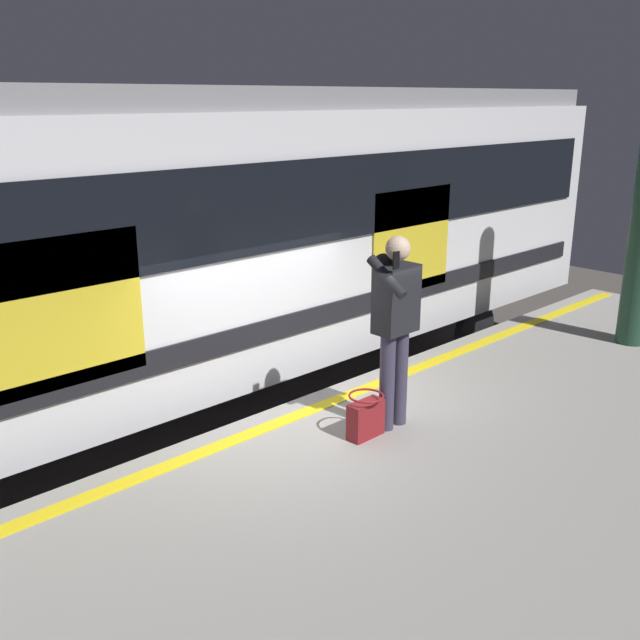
{
  "coord_description": "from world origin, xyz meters",
  "views": [
    {
      "loc": [
        4.29,
        5.03,
        3.92
      ],
      "look_at": [
        -0.2,
        0.3,
        1.88
      ],
      "focal_mm": 40.28,
      "sensor_mm": 36.0,
      "label": 1
    }
  ],
  "objects": [
    {
      "name": "passenger",
      "position": [
        -0.4,
        1.06,
        2.05
      ],
      "size": [
        0.57,
        0.55,
        1.79
      ],
      "color": "#383347",
      "rests_on": "platform"
    },
    {
      "name": "train_carriage",
      "position": [
        -0.28,
        -1.86,
        2.47
      ],
      "size": [
        12.73,
        2.74,
        3.86
      ],
      "color": "silver",
      "rests_on": "ground"
    },
    {
      "name": "track_rail_far",
      "position": [
        0.0,
        -2.58,
        0.08
      ],
      "size": [
        16.88,
        0.08,
        0.16
      ],
      "primitive_type": "cube",
      "color": "slate",
      "rests_on": "ground"
    },
    {
      "name": "ground_plane",
      "position": [
        0.0,
        0.0,
        0.0
      ],
      "size": [
        23.6,
        23.6,
        0.0
      ],
      "primitive_type": "plane",
      "color": "#4C4742"
    },
    {
      "name": "handbag",
      "position": [
        -0.05,
        1.06,
        1.18
      ],
      "size": [
        0.35,
        0.32,
        0.41
      ],
      "color": "maroon",
      "rests_on": "platform"
    },
    {
      "name": "track_rail_near",
      "position": [
        0.0,
        -1.15,
        0.08
      ],
      "size": [
        16.88,
        0.08,
        0.16
      ],
      "primitive_type": "cube",
      "color": "slate",
      "rests_on": "ground"
    },
    {
      "name": "safety_line",
      "position": [
        0.0,
        0.3,
        0.99
      ],
      "size": [
        12.72,
        0.16,
        0.01
      ],
      "primitive_type": "cube",
      "color": "yellow",
      "rests_on": "platform"
    },
    {
      "name": "platform",
      "position": [
        0.0,
        2.18,
        0.49
      ],
      "size": [
        12.98,
        4.35,
        0.98
      ],
      "primitive_type": "cube",
      "color": "gray",
      "rests_on": "ground"
    }
  ]
}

